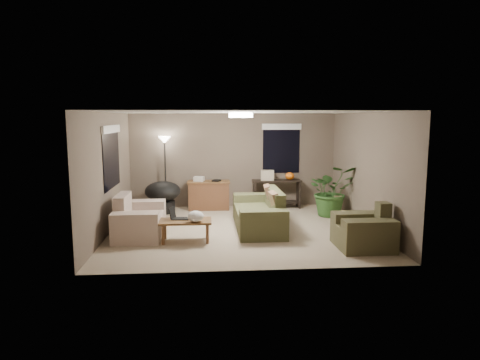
{
  "coord_description": "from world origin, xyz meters",
  "views": [
    {
      "loc": [
        -0.72,
        -8.94,
        2.39
      ],
      "look_at": [
        0.0,
        0.2,
        1.05
      ],
      "focal_mm": 32.0,
      "sensor_mm": 36.0,
      "label": 1
    }
  ],
  "objects": [
    {
      "name": "ceiling_fixture",
      "position": [
        0.0,
        0.0,
        2.44
      ],
      "size": [
        0.5,
        0.5,
        0.1
      ],
      "primitive_type": "cylinder",
      "color": "white",
      "rests_on": "room_shell"
    },
    {
      "name": "cat_scratching_post",
      "position": [
        2.46,
        1.02,
        0.21
      ],
      "size": [
        0.32,
        0.32,
        0.5
      ],
      "color": "tan",
      "rests_on": "ground"
    },
    {
      "name": "cardboard_box",
      "position": [
        0.88,
        2.18,
        0.88
      ],
      "size": [
        0.37,
        0.3,
        0.26
      ],
      "primitive_type": "cube",
      "rotation": [
        0.0,
        0.0,
        -0.13
      ],
      "color": "beige",
      "rests_on": "console_table"
    },
    {
      "name": "houseplant",
      "position": [
        2.31,
        1.13,
        0.49
      ],
      "size": [
        1.13,
        1.25,
        0.98
      ],
      "primitive_type": "imported",
      "color": "#2D5923",
      "rests_on": "ground"
    },
    {
      "name": "laptop",
      "position": [
        -1.31,
        -0.69,
        0.48
      ],
      "size": [
        0.4,
        0.26,
        0.24
      ],
      "color": "black",
      "rests_on": "coffee_table"
    },
    {
      "name": "pumpkin",
      "position": [
        1.48,
        2.18,
        0.85
      ],
      "size": [
        0.27,
        0.27,
        0.2
      ],
      "primitive_type": "ellipsoid",
      "rotation": [
        0.0,
        0.0,
        -0.1
      ],
      "color": "orange",
      "rests_on": "console_table"
    },
    {
      "name": "throw_pillows",
      "position": [
        0.68,
        0.09,
        0.65
      ],
      "size": [
        0.27,
        1.37,
        0.47
      ],
      "color": "#8C7251",
      "rests_on": "main_sofa"
    },
    {
      "name": "console_table",
      "position": [
        1.13,
        2.18,
        0.44
      ],
      "size": [
        1.3,
        0.4,
        0.75
      ],
      "color": "black",
      "rests_on": "ground"
    },
    {
      "name": "main_sofa",
      "position": [
        0.43,
        0.09,
        0.29
      ],
      "size": [
        0.95,
        2.2,
        0.85
      ],
      "color": "#505231",
      "rests_on": "ground"
    },
    {
      "name": "desk",
      "position": [
        -0.67,
        2.12,
        0.38
      ],
      "size": [
        1.1,
        0.5,
        0.75
      ],
      "color": "brown",
      "rests_on": "ground"
    },
    {
      "name": "room_shell",
      "position": [
        0.0,
        0.0,
        1.25
      ],
      "size": [
        5.5,
        5.5,
        5.5
      ],
      "color": "tan",
      "rests_on": "ground"
    },
    {
      "name": "floor_lamp",
      "position": [
        -1.8,
        2.23,
        1.6
      ],
      "size": [
        0.32,
        0.32,
        1.91
      ],
      "color": "black",
      "rests_on": "ground"
    },
    {
      "name": "papasan_chair",
      "position": [
        -1.83,
        1.82,
        0.47
      ],
      "size": [
        1.1,
        1.1,
        0.8
      ],
      "color": "black",
      "rests_on": "ground"
    },
    {
      "name": "armchair",
      "position": [
        2.16,
        -1.48,
        0.3
      ],
      "size": [
        0.95,
        1.0,
        0.85
      ],
      "color": "#4C492D",
      "rests_on": "ground"
    },
    {
      "name": "window_back",
      "position": [
        1.3,
        2.48,
        1.79
      ],
      "size": [
        1.06,
        0.05,
        1.33
      ],
      "color": "black",
      "rests_on": "room_shell"
    },
    {
      "name": "plastic_bag",
      "position": [
        -0.94,
        -0.94,
        0.53
      ],
      "size": [
        0.32,
        0.29,
        0.22
      ],
      "primitive_type": "ellipsoid",
      "rotation": [
        0.0,
        0.0,
        0.06
      ],
      "color": "white",
      "rests_on": "coffee_table"
    },
    {
      "name": "loveseat",
      "position": [
        -2.13,
        -0.26,
        0.3
      ],
      "size": [
        0.9,
        1.6,
        0.85
      ],
      "color": "beige",
      "rests_on": "ground"
    },
    {
      "name": "desk_papers",
      "position": [
        -0.83,
        2.11,
        0.8
      ],
      "size": [
        0.72,
        0.32,
        0.12
      ],
      "color": "silver",
      "rests_on": "desk"
    },
    {
      "name": "window_left",
      "position": [
        -2.73,
        0.3,
        1.78
      ],
      "size": [
        0.05,
        1.56,
        1.33
      ],
      "color": "black",
      "rests_on": "room_shell"
    },
    {
      "name": "coffee_table",
      "position": [
        -1.14,
        -0.79,
        0.36
      ],
      "size": [
        1.0,
        0.55,
        0.42
      ],
      "color": "brown",
      "rests_on": "ground"
    }
  ]
}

